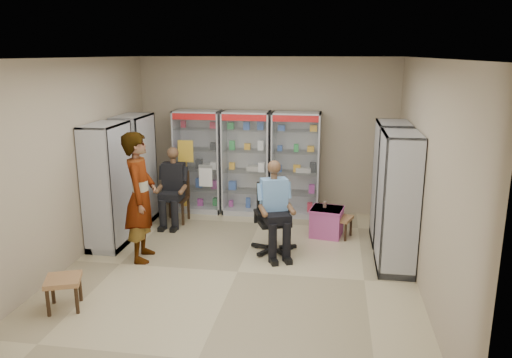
% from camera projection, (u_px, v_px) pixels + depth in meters
% --- Properties ---
extents(floor, '(6.00, 6.00, 0.00)m').
position_uv_depth(floor, '(238.00, 272.00, 7.19)').
color(floor, tan).
rests_on(floor, ground).
extents(room_shell, '(5.02, 6.02, 3.01)m').
position_uv_depth(room_shell, '(236.00, 137.00, 6.70)').
color(room_shell, tan).
rests_on(room_shell, ground).
extents(cabinet_back_left, '(0.90, 0.50, 2.00)m').
position_uv_depth(cabinet_back_left, '(199.00, 162.00, 9.75)').
color(cabinet_back_left, '#ACAFB4').
rests_on(cabinet_back_left, floor).
extents(cabinet_back_mid, '(0.90, 0.50, 2.00)m').
position_uv_depth(cabinet_back_mid, '(246.00, 163.00, 9.61)').
color(cabinet_back_mid, silver).
rests_on(cabinet_back_mid, floor).
extents(cabinet_back_right, '(0.90, 0.50, 2.00)m').
position_uv_depth(cabinet_back_right, '(296.00, 165.00, 9.47)').
color(cabinet_back_right, '#A7A8AE').
rests_on(cabinet_back_right, floor).
extents(cabinet_right_far, '(0.90, 0.50, 2.00)m').
position_uv_depth(cabinet_right_far, '(390.00, 183.00, 8.14)').
color(cabinet_right_far, '#A2A4A9').
rests_on(cabinet_right_far, floor).
extents(cabinet_right_near, '(0.90, 0.50, 2.00)m').
position_uv_depth(cabinet_right_near, '(398.00, 203.00, 7.08)').
color(cabinet_right_near, '#A3A5AA').
rests_on(cabinet_right_near, floor).
extents(cabinet_left_far, '(0.90, 0.50, 2.00)m').
position_uv_depth(cabinet_left_far, '(135.00, 171.00, 9.00)').
color(cabinet_left_far, '#B4B6BC').
rests_on(cabinet_left_far, floor).
extents(cabinet_left_near, '(0.90, 0.50, 2.00)m').
position_uv_depth(cabinet_left_near, '(108.00, 186.00, 7.95)').
color(cabinet_left_near, silver).
rests_on(cabinet_left_near, floor).
extents(wooden_chair, '(0.42, 0.42, 0.94)m').
position_uv_depth(wooden_chair, '(176.00, 197.00, 9.22)').
color(wooden_chair, black).
rests_on(wooden_chair, floor).
extents(seated_customer, '(0.44, 0.60, 1.34)m').
position_uv_depth(seated_customer, '(175.00, 188.00, 9.13)').
color(seated_customer, black).
rests_on(seated_customer, floor).
extents(office_chair, '(0.78, 0.78, 1.09)m').
position_uv_depth(office_chair, '(274.00, 218.00, 7.83)').
color(office_chair, black).
rests_on(office_chair, floor).
extents(seated_shopkeeper, '(0.66, 0.76, 1.39)m').
position_uv_depth(seated_shopkeeper, '(273.00, 210.00, 7.74)').
color(seated_shopkeeper, '#709BDF').
rests_on(seated_shopkeeper, floor).
extents(pink_trunk, '(0.58, 0.57, 0.49)m').
position_uv_depth(pink_trunk, '(327.00, 222.00, 8.56)').
color(pink_trunk, '#B94A96').
rests_on(pink_trunk, floor).
extents(tea_glass, '(0.07, 0.07, 0.10)m').
position_uv_depth(tea_glass, '(325.00, 205.00, 8.55)').
color(tea_glass, '#591807').
rests_on(tea_glass, pink_trunk).
extents(woven_stool_a, '(0.46, 0.46, 0.36)m').
position_uv_depth(woven_stool_a, '(340.00, 227.00, 8.51)').
color(woven_stool_a, tan).
rests_on(woven_stool_a, floor).
extents(woven_stool_b, '(0.53, 0.53, 0.41)m').
position_uv_depth(woven_stool_b, '(64.00, 293.00, 6.12)').
color(woven_stool_b, olive).
rests_on(woven_stool_b, floor).
extents(standing_man, '(0.58, 0.78, 1.96)m').
position_uv_depth(standing_man, '(140.00, 197.00, 7.43)').
color(standing_man, gray).
rests_on(standing_man, floor).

